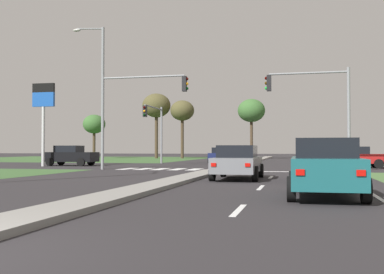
{
  "coord_description": "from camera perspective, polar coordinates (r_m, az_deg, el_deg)",
  "views": [
    {
      "loc": [
        4.75,
        -4.46,
        1.31
      ],
      "look_at": [
        -3.1,
        29.66,
        2.24
      ],
      "focal_mm": 43.27,
      "sensor_mm": 36.0,
      "label": 1
    }
  ],
  "objects": [
    {
      "name": "car_red_fifth",
      "position": [
        34.74,
        19.5,
        -2.33
      ],
      "size": [
        4.32,
        2.05,
        1.5
      ],
      "rotation": [
        0.0,
        0.0,
        -1.57
      ],
      "color": "#A31919",
      "rests_on": "ground"
    },
    {
      "name": "treeline_second",
      "position": [
        67.73,
        -4.4,
        3.8
      ],
      "size": [
        4.11,
        4.11,
        9.45
      ],
      "color": "#423323",
      "rests_on": "ground"
    },
    {
      "name": "crosswalk_bar_fifth",
      "position": [
        30.02,
        0.33,
        -4.02
      ],
      "size": [
        0.7,
        2.8,
        0.01
      ],
      "primitive_type": "cube",
      "color": "silver",
      "rests_on": "ground"
    },
    {
      "name": "stop_bar_near",
      "position": [
        27.51,
        10.98,
        -4.21
      ],
      "size": [
        6.4,
        0.5,
        0.01
      ],
      "primitive_type": "cube",
      "color": "silver",
      "rests_on": "ground"
    },
    {
      "name": "lane_dash_second",
      "position": [
        16.01,
        8.47,
        -6.18
      ],
      "size": [
        0.14,
        2.0,
        0.01
      ],
      "primitive_type": "cube",
      "color": "silver",
      "rests_on": "ground"
    },
    {
      "name": "crosswalk_bar_sixth",
      "position": [
        29.79,
        2.49,
        -4.03
      ],
      "size": [
        0.7,
        2.8,
        0.01
      ],
      "primitive_type": "cube",
      "color": "silver",
      "rests_on": "ground"
    },
    {
      "name": "car_navy_sixth",
      "position": [
        44.55,
        3.7,
        -2.23
      ],
      "size": [
        2.1,
        4.62,
        1.48
      ],
      "rotation": [
        0.0,
        0.0,
        3.14
      ],
      "color": "#161E47",
      "rests_on": "ground"
    },
    {
      "name": "treeline_near",
      "position": [
        70.53,
        -11.97,
        1.52
      ],
      "size": [
        3.33,
        3.33,
        6.49
      ],
      "color": "#423323",
      "rests_on": "ground"
    },
    {
      "name": "street_lamp_second",
      "position": [
        32.27,
        -11.24,
        5.72
      ],
      "size": [
        2.14,
        0.62,
        9.66
      ],
      "color": "gray",
      "rests_on": "ground"
    },
    {
      "name": "car_black_second",
      "position": [
        38.07,
        -14.76,
        -2.22
      ],
      "size": [
        4.19,
        1.98,
        1.6
      ],
      "rotation": [
        0.0,
        0.0,
        -1.57
      ],
      "color": "black",
      "rests_on": "ground"
    },
    {
      "name": "crosswalk_bar_near",
      "position": [
        31.34,
        -7.92,
        -3.9
      ],
      "size": [
        0.7,
        2.8,
        0.01
      ],
      "primitive_type": "cube",
      "color": "silver",
      "rests_on": "ground"
    },
    {
      "name": "car_teal_seventh",
      "position": [
        13.2,
        16.05,
        -3.61
      ],
      "size": [
        1.98,
        4.43,
        1.6
      ],
      "color": "#19565B",
      "rests_on": "ground"
    },
    {
      "name": "crosswalk_bar_second",
      "position": [
        30.95,
        -5.93,
        -3.93
      ],
      "size": [
        0.7,
        2.8,
        0.01
      ],
      "primitive_type": "cube",
      "color": "silver",
      "rests_on": "ground"
    },
    {
      "name": "traffic_signal_near_left",
      "position": [
        29.86,
        -7.33,
        4.22
      ],
      "size": [
        5.81,
        0.32,
        6.17
      ],
      "color": "gray",
      "rests_on": "ground"
    },
    {
      "name": "treeline_fourth",
      "position": [
        63.7,
        7.33,
        3.19
      ],
      "size": [
        3.72,
        3.72,
        8.18
      ],
      "color": "#423323",
      "rests_on": "ground"
    },
    {
      "name": "traffic_signal_far_left",
      "position": [
        41.11,
        -4.56,
        1.74
      ],
      "size": [
        0.32,
        5.09,
        5.24
      ],
      "color": "gray",
      "rests_on": "ground"
    },
    {
      "name": "ground_plane",
      "position": [
        34.81,
        5.11,
        -3.67
      ],
      "size": [
        200.0,
        200.0,
        0.0
      ],
      "primitive_type": "plane",
      "color": "#282628"
    },
    {
      "name": "car_silver_third",
      "position": [
        19.62,
        15.24,
        -3.1
      ],
      "size": [
        1.95,
        4.33,
        1.46
      ],
      "color": "#B7B7BC",
      "rests_on": "ground"
    },
    {
      "name": "median_island_far",
      "position": [
        59.66,
        8.39,
        -2.7
      ],
      "size": [
        1.2,
        36.0,
        0.14
      ],
      "primitive_type": "cube",
      "color": "gray",
      "rests_on": "ground"
    },
    {
      "name": "treeline_third",
      "position": [
        66.63,
        -1.2,
        3.17
      ],
      "size": [
        3.44,
        3.44,
        8.35
      ],
      "color": "#423323",
      "rests_on": "ground"
    },
    {
      "name": "grass_verge_far_left",
      "position": [
        66.28,
        -14.22,
        -2.61
      ],
      "size": [
        35.0,
        35.0,
        0.01
      ],
      "primitive_type": "cube",
      "color": "#385B2D",
      "rests_on": "ground"
    },
    {
      "name": "lane_dash_third",
      "position": [
        21.98,
        9.7,
        -4.91
      ],
      "size": [
        0.14,
        2.0,
        0.01
      ],
      "primitive_type": "cube",
      "color": "silver",
      "rests_on": "ground"
    },
    {
      "name": "lane_dash_near",
      "position": [
        10.07,
        5.77,
        -8.96
      ],
      "size": [
        0.14,
        2.0,
        0.01
      ],
      "primitive_type": "cube",
      "color": "silver",
      "rests_on": "ground"
    },
    {
      "name": "traffic_signal_near_right",
      "position": [
        28.03,
        15.28,
        4.35
      ],
      "size": [
        4.88,
        0.32,
        6.04
      ],
      "color": "gray",
      "rests_on": "ground"
    },
    {
      "name": "fuel_price_totem",
      "position": [
        37.52,
        -17.84,
        3.72
      ],
      "size": [
        1.8,
        0.24,
        6.4
      ],
      "color": "silver",
      "rests_on": "ground"
    },
    {
      "name": "median_island_near",
      "position": [
        16.22,
        -4.14,
        -5.9
      ],
      "size": [
        1.2,
        22.0,
        0.14
      ],
      "primitive_type": "cube",
      "color": "gray",
      "rests_on": "ground"
    },
    {
      "name": "crosswalk_bar_fourth",
      "position": [
        30.29,
        -1.8,
        -3.99
      ],
      "size": [
        0.7,
        2.8,
        0.01
      ],
      "primitive_type": "cube",
      "color": "silver",
      "rests_on": "ground"
    },
    {
      "name": "car_grey_fourth",
      "position": [
        20.34,
        5.67,
        -3.07
      ],
      "size": [
        1.98,
        4.6,
        1.48
      ],
      "color": "slate",
      "rests_on": "ground"
    },
    {
      "name": "edge_line_right",
      "position": [
        16.65,
        20.26,
        -5.93
      ],
      "size": [
        0.14,
        24.0,
        0.01
      ],
      "primitive_type": "cube",
      "color": "silver",
      "rests_on": "ground"
    },
    {
      "name": "crosswalk_bar_third",
      "position": [
        30.6,
        -3.89,
        -3.96
      ],
      "size": [
        0.7,
        2.8,
        0.01
      ],
      "primitive_type": "cube",
      "color": "silver",
      "rests_on": "ground"
    },
    {
      "name": "car_white_near",
      "position": [
        67.83,
        7.01,
        -1.93
      ],
      "size": [
        2.0,
        4.31,
        1.61
      ],
      "rotation": [
        0.0,
        0.0,
        3.14
      ],
      "color": "silver",
      "rests_on": "ground"
    }
  ]
}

